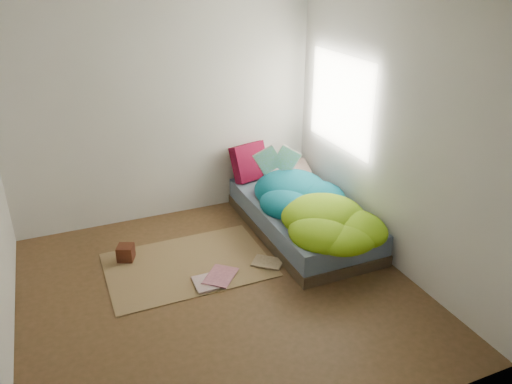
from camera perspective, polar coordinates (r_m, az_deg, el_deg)
ground at (r=4.72m, az=-4.10°, el=-11.32°), size 3.50×3.50×0.00m
room_walls at (r=3.99m, az=-4.66°, el=7.96°), size 3.54×3.54×2.62m
bed at (r=5.61m, az=5.21°, el=-2.99°), size 1.00×2.00×0.34m
duvet at (r=5.29m, az=6.46°, el=-0.74°), size 0.96×1.84×0.34m
rug at (r=5.12m, az=-7.77°, el=-8.23°), size 1.60×1.10×0.01m
pillow_floral at (r=6.24m, az=3.44°, el=2.43°), size 0.62×0.45×0.13m
pillow_magenta at (r=6.08m, az=-0.74°, el=3.45°), size 0.46×0.26×0.44m
open_book at (r=5.69m, az=2.48°, el=4.60°), size 0.45×0.23×0.27m
wooden_box at (r=5.27m, az=-14.66°, el=-6.72°), size 0.21×0.21×0.16m
floor_book_a at (r=4.78m, az=-7.01°, el=-10.56°), size 0.21×0.28×0.02m
floor_book_b at (r=4.91m, az=-5.49°, el=-9.34°), size 0.42×0.43×0.03m
floor_book_c at (r=4.99m, az=0.99°, el=-8.70°), size 0.36×0.35×0.02m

